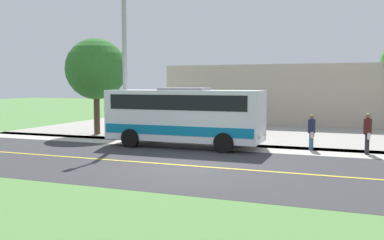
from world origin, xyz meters
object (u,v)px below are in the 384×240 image
pedestrian_with_bags (368,132)px  street_light_pole (123,61)px  parked_car_near (210,123)px  pedestrian_waiting (312,131)px  shuttle_bus_front (184,114)px  tree_curbside (96,69)px  commercial_building (308,94)px

pedestrian_with_bags → street_light_pole: size_ratio=0.23×
parked_car_near → pedestrian_waiting: bearing=57.9°
street_light_pole → pedestrian_waiting: bearing=93.9°
pedestrian_with_bags → parked_car_near: size_ratio=0.40×
shuttle_bus_front → tree_curbside: 7.85m
pedestrian_with_bags → pedestrian_waiting: bearing=-97.1°
tree_curbside → commercial_building: (-14.00, 11.03, -1.68)m
shuttle_bus_front → pedestrian_waiting: size_ratio=4.65×
shuttle_bus_front → tree_curbside: bearing=-113.0°
commercial_building → pedestrian_with_bags: bearing=14.3°
pedestrian_with_bags → commercial_building: 16.74m
shuttle_bus_front → street_light_pole: (-0.40, -3.56, 2.67)m
shuttle_bus_front → pedestrian_waiting: shuttle_bus_front is taller
street_light_pole → commercial_building: 18.34m
shuttle_bus_front → pedestrian_with_bags: shuttle_bus_front is taller
parked_car_near → tree_curbside: tree_curbside is taller
shuttle_bus_front → street_light_pole: 4.47m
commercial_building → shuttle_bus_front: bearing=-13.7°
pedestrian_waiting → parked_car_near: size_ratio=0.37×
tree_curbside → pedestrian_waiting: bearing=81.6°
pedestrian_with_bags → commercial_building: bearing=-165.7°
pedestrian_with_bags → tree_curbside: size_ratio=0.31×
shuttle_bus_front → pedestrian_waiting: (-1.05, 5.88, -0.70)m
parked_car_near → commercial_building: 12.88m
parked_car_near → commercial_building: bearing=159.6°
pedestrian_waiting → tree_curbside: 13.26m
commercial_building → pedestrian_waiting: bearing=6.3°
pedestrian_with_bags → parked_car_near: (-4.19, -8.58, -0.28)m
pedestrian_with_bags → parked_car_near: pedestrian_with_bags is taller
commercial_building → street_light_pole: bearing=-25.0°
pedestrian_with_bags → tree_curbside: tree_curbside is taller
street_light_pole → parked_car_near: bearing=144.6°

